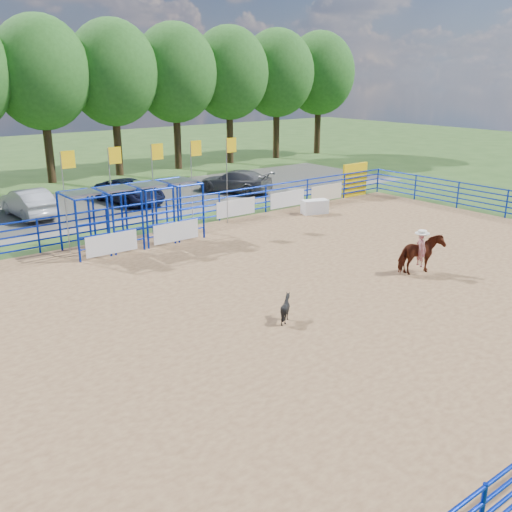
{
  "coord_description": "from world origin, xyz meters",
  "views": [
    {
      "loc": [
        -12.75,
        -13.34,
        7.09
      ],
      "look_at": [
        -1.64,
        1.0,
        1.3
      ],
      "focal_mm": 40.0,
      "sensor_mm": 36.0,
      "label": 1
    }
  ],
  "objects_px": {
    "announcer_table": "(315,207)",
    "calf": "(286,308)",
    "car_c": "(130,191)",
    "horse_and_rider": "(421,252)",
    "car_d": "(235,181)",
    "car_b": "(28,203)"
  },
  "relations": [
    {
      "from": "car_b",
      "to": "car_c",
      "type": "distance_m",
      "value": 5.68
    },
    {
      "from": "horse_and_rider",
      "to": "calf",
      "type": "xyz_separation_m",
      "value": [
        -6.72,
        -0.2,
        -0.43
      ]
    },
    {
      "from": "horse_and_rider",
      "to": "car_c",
      "type": "height_order",
      "value": "horse_and_rider"
    },
    {
      "from": "calf",
      "to": "car_d",
      "type": "height_order",
      "value": "car_d"
    },
    {
      "from": "horse_and_rider",
      "to": "calf",
      "type": "distance_m",
      "value": 6.73
    },
    {
      "from": "horse_and_rider",
      "to": "car_c",
      "type": "bearing_deg",
      "value": 99.46
    },
    {
      "from": "announcer_table",
      "to": "horse_and_rider",
      "type": "height_order",
      "value": "horse_and_rider"
    },
    {
      "from": "announcer_table",
      "to": "calf",
      "type": "xyz_separation_m",
      "value": [
        -10.26,
        -9.59,
        0.03
      ]
    },
    {
      "from": "car_d",
      "to": "announcer_table",
      "type": "bearing_deg",
      "value": 65.15
    },
    {
      "from": "car_b",
      "to": "car_d",
      "type": "distance_m",
      "value": 12.35
    },
    {
      "from": "announcer_table",
      "to": "car_d",
      "type": "height_order",
      "value": "car_d"
    },
    {
      "from": "announcer_table",
      "to": "car_c",
      "type": "xyz_separation_m",
      "value": [
        -6.53,
        8.54,
        0.29
      ]
    },
    {
      "from": "announcer_table",
      "to": "car_c",
      "type": "height_order",
      "value": "car_c"
    },
    {
      "from": "car_c",
      "to": "announcer_table",
      "type": "bearing_deg",
      "value": -60.17
    },
    {
      "from": "calf",
      "to": "car_b",
      "type": "bearing_deg",
      "value": 9.23
    },
    {
      "from": "horse_and_rider",
      "to": "car_c",
      "type": "relative_size",
      "value": 0.47
    },
    {
      "from": "announcer_table",
      "to": "calf",
      "type": "distance_m",
      "value": 14.05
    },
    {
      "from": "horse_and_rider",
      "to": "car_d",
      "type": "xyz_separation_m",
      "value": [
        3.62,
        16.7,
        -0.14
      ]
    },
    {
      "from": "announcer_table",
      "to": "calf",
      "type": "height_order",
      "value": "calf"
    },
    {
      "from": "car_b",
      "to": "car_c",
      "type": "height_order",
      "value": "car_b"
    },
    {
      "from": "announcer_table",
      "to": "car_d",
      "type": "bearing_deg",
      "value": 89.45
    },
    {
      "from": "car_b",
      "to": "car_c",
      "type": "xyz_separation_m",
      "value": [
        5.68,
        -0.11,
        -0.07
      ]
    }
  ]
}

